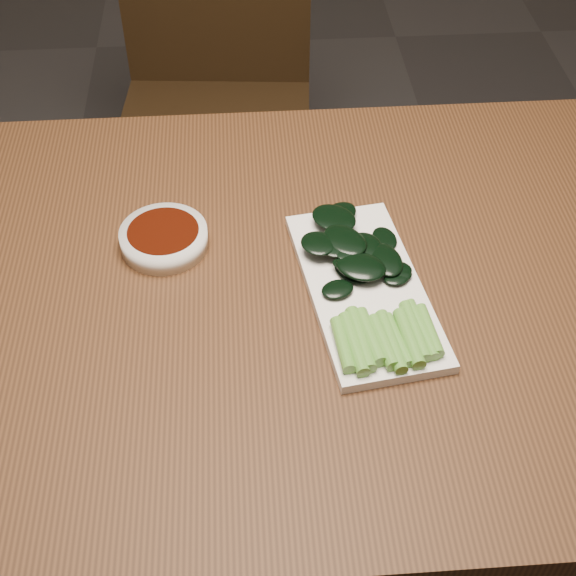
{
  "coord_description": "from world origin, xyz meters",
  "views": [
    {
      "loc": [
        -0.04,
        -0.73,
        1.5
      ],
      "look_at": [
        0.01,
        -0.02,
        0.76
      ],
      "focal_mm": 50.0,
      "sensor_mm": 36.0,
      "label": 1
    }
  ],
  "objects_px": {
    "table": "(281,320)",
    "serving_plate": "(365,289)",
    "gai_lan": "(369,289)",
    "sauce_bowl": "(164,238)",
    "chair_far": "(215,92)"
  },
  "relations": [
    {
      "from": "table",
      "to": "chair_far",
      "type": "distance_m",
      "value": 0.91
    },
    {
      "from": "serving_plate",
      "to": "gai_lan",
      "type": "xyz_separation_m",
      "value": [
        0.0,
        -0.02,
        0.02
      ]
    },
    {
      "from": "sauce_bowl",
      "to": "table",
      "type": "bearing_deg",
      "value": -28.58
    },
    {
      "from": "serving_plate",
      "to": "gai_lan",
      "type": "relative_size",
      "value": 1.02
    },
    {
      "from": "gai_lan",
      "to": "table",
      "type": "bearing_deg",
      "value": 159.35
    },
    {
      "from": "chair_far",
      "to": "serving_plate",
      "type": "height_order",
      "value": "chair_far"
    },
    {
      "from": "chair_far",
      "to": "sauce_bowl",
      "type": "xyz_separation_m",
      "value": [
        -0.06,
        -0.8,
        0.28
      ]
    },
    {
      "from": "table",
      "to": "serving_plate",
      "type": "relative_size",
      "value": 4.36
    },
    {
      "from": "sauce_bowl",
      "to": "serving_plate",
      "type": "height_order",
      "value": "sauce_bowl"
    },
    {
      "from": "chair_far",
      "to": "gai_lan",
      "type": "xyz_separation_m",
      "value": [
        0.2,
        -0.93,
        0.29
      ]
    },
    {
      "from": "serving_plate",
      "to": "gai_lan",
      "type": "height_order",
      "value": "gai_lan"
    },
    {
      "from": "table",
      "to": "serving_plate",
      "type": "distance_m",
      "value": 0.13
    },
    {
      "from": "table",
      "to": "serving_plate",
      "type": "xyz_separation_m",
      "value": [
        0.11,
        -0.02,
        0.08
      ]
    },
    {
      "from": "chair_far",
      "to": "gai_lan",
      "type": "distance_m",
      "value": 0.99
    },
    {
      "from": "table",
      "to": "sauce_bowl",
      "type": "xyz_separation_m",
      "value": [
        -0.15,
        0.08,
        0.09
      ]
    }
  ]
}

